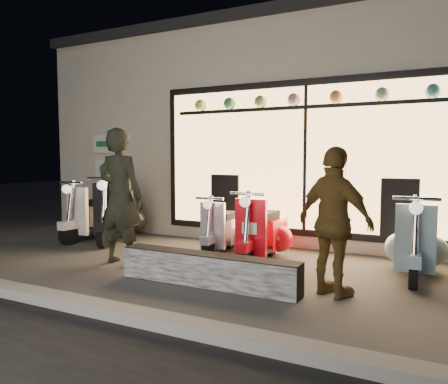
% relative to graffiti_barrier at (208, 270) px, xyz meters
% --- Properties ---
extents(ground, '(40.00, 40.00, 0.00)m').
position_rel_graffiti_barrier_xyz_m(ground, '(-0.36, 0.65, -0.20)').
color(ground, '#383533').
rests_on(ground, ground).
extents(kerb, '(40.00, 0.25, 0.12)m').
position_rel_graffiti_barrier_xyz_m(kerb, '(-0.36, -1.35, -0.14)').
color(kerb, slate).
rests_on(kerb, ground).
extents(shop_building, '(10.20, 6.23, 4.20)m').
position_rel_graffiti_barrier_xyz_m(shop_building, '(-0.36, 5.63, 1.90)').
color(shop_building, beige).
rests_on(shop_building, ground).
extents(graffiti_barrier, '(2.35, 0.28, 0.40)m').
position_rel_graffiti_barrier_xyz_m(graffiti_barrier, '(0.00, 0.00, 0.00)').
color(graffiti_barrier, black).
rests_on(graffiti_barrier, ground).
extents(scooter_silver, '(0.46, 1.28, 0.92)m').
position_rel_graffiti_barrier_xyz_m(scooter_silver, '(-0.72, 1.87, 0.17)').
color(scooter_silver, black).
rests_on(scooter_silver, ground).
extents(scooter_red, '(0.47, 1.45, 1.04)m').
position_rel_graffiti_barrier_xyz_m(scooter_red, '(0.09, 1.62, 0.22)').
color(scooter_red, black).
rests_on(scooter_red, ground).
extents(scooter_black, '(0.91, 1.63, 1.18)m').
position_rel_graffiti_barrier_xyz_m(scooter_black, '(-2.99, 1.91, 0.27)').
color(scooter_black, black).
rests_on(scooter_black, ground).
extents(scooter_cream, '(0.53, 1.52, 1.09)m').
position_rel_graffiti_barrier_xyz_m(scooter_cream, '(-3.38, 1.81, 0.24)').
color(scooter_cream, black).
rests_on(scooter_cream, ground).
extents(scooter_blue, '(0.49, 1.47, 1.06)m').
position_rel_graffiti_barrier_xyz_m(scooter_blue, '(2.23, 1.76, 0.22)').
color(scooter_blue, black).
rests_on(scooter_blue, ground).
extents(man, '(0.74, 0.50, 2.00)m').
position_rel_graffiti_barrier_xyz_m(man, '(-1.69, 0.40, 0.80)').
color(man, black).
rests_on(man, ground).
extents(woman, '(1.08, 0.81, 1.70)m').
position_rel_graffiti_barrier_xyz_m(woman, '(1.46, 0.32, 0.65)').
color(woman, brown).
rests_on(woman, ground).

